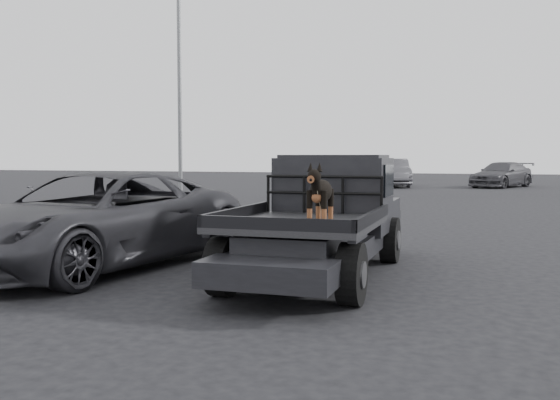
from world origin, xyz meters
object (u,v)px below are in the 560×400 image
(dog, at_px, (321,196))
(flatbed_ute, at_px, (320,245))
(distant_car_b, at_px, (501,175))
(floodlight_near, at_px, (179,13))
(distant_car_a, at_px, (393,173))
(parked_suv, at_px, (96,219))

(dog, bearing_deg, flatbed_ute, 104.71)
(dog, bearing_deg, distant_car_b, 84.65)
(flatbed_ute, xyz_separation_m, dog, (0.40, -1.52, 0.83))
(floodlight_near, bearing_deg, distant_car_b, 41.41)
(distant_car_a, distance_m, distant_car_b, 6.21)
(dog, bearing_deg, parked_suv, 164.14)
(dog, xyz_separation_m, floodlight_near, (-11.31, 18.30, 6.93))
(parked_suv, height_order, distant_car_b, parked_suv)
(distant_car_a, bearing_deg, distant_car_b, -1.99)
(distant_car_a, bearing_deg, flatbed_ute, -97.44)
(parked_suv, height_order, floodlight_near, floodlight_near)
(flatbed_ute, height_order, distant_car_b, distant_car_b)
(dog, relative_size, distant_car_a, 0.15)
(flatbed_ute, distance_m, floodlight_near, 21.47)
(parked_suv, bearing_deg, distant_car_b, 86.43)
(distant_car_b, height_order, floodlight_near, floodlight_near)
(dog, height_order, floodlight_near, floodlight_near)
(parked_suv, xyz_separation_m, distant_car_b, (6.89, 29.69, -0.04))
(parked_suv, xyz_separation_m, distant_car_a, (0.80, 28.49, 0.06))
(dog, bearing_deg, floodlight_near, 121.70)
(flatbed_ute, xyz_separation_m, distant_car_a, (-2.81, 28.11, 0.36))
(floodlight_near, bearing_deg, parked_suv, -66.95)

